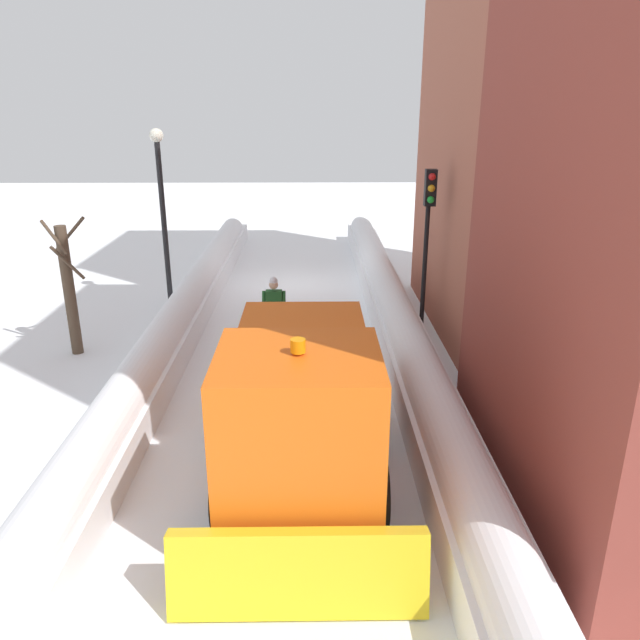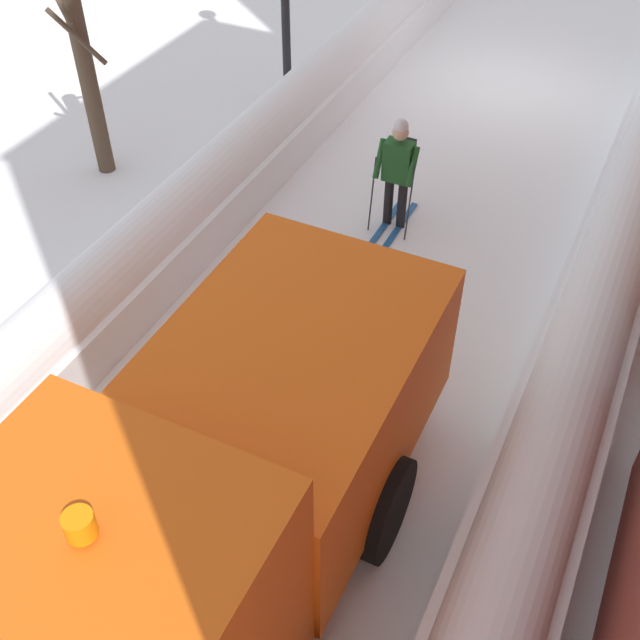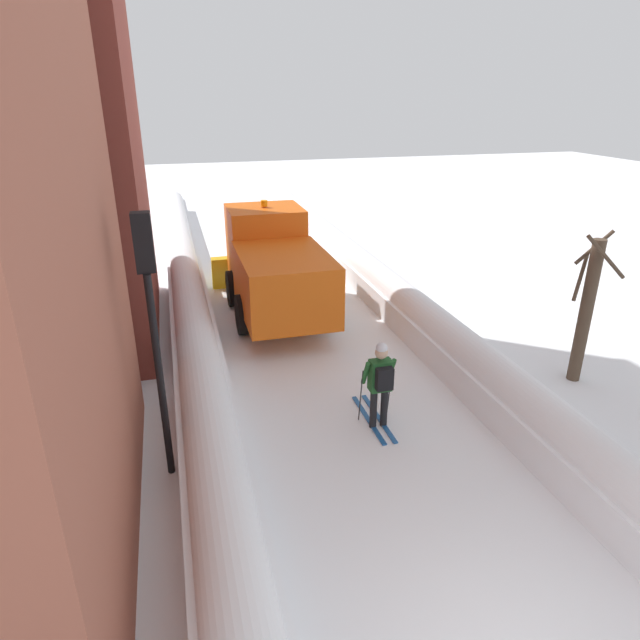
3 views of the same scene
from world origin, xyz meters
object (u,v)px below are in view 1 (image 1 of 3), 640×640
(skier, at_px, (274,307))
(bare_tree_near, at_px, (69,288))
(street_lamp, at_px, (162,198))
(plow_truck, at_px, (301,403))
(traffic_light_pole, at_px, (428,223))

(skier, bearing_deg, bare_tree_near, 7.33)
(street_lamp, xyz_separation_m, bare_tree_near, (1.58, 3.65, -1.66))
(plow_truck, distance_m, bare_tree_near, 8.12)
(bare_tree_near, bearing_deg, traffic_light_pole, -174.18)
(skier, height_order, street_lamp, street_lamp)
(skier, height_order, traffic_light_pole, traffic_light_pole)
(plow_truck, bearing_deg, street_lamp, -65.64)
(plow_truck, height_order, traffic_light_pole, traffic_light_pole)
(skier, distance_m, bare_tree_near, 5.09)
(skier, xyz_separation_m, traffic_light_pole, (-3.96, -0.27, 2.14))
(skier, bearing_deg, plow_truck, 97.26)
(traffic_light_pole, xyz_separation_m, bare_tree_near, (8.95, 0.91, -1.41))
(traffic_light_pole, height_order, bare_tree_near, traffic_light_pole)
(street_lamp, bearing_deg, plow_truck, 114.36)
(plow_truck, relative_size, street_lamp, 1.12)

